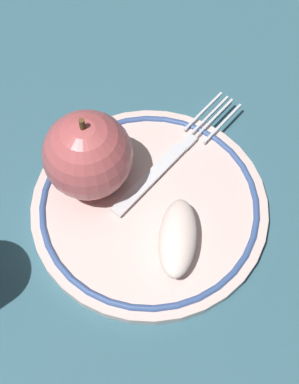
{
  "coord_description": "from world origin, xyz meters",
  "views": [
    {
      "loc": [
        -0.17,
        0.18,
        0.44
      ],
      "look_at": [
        -0.02,
        0.01,
        0.03
      ],
      "focal_mm": 50.0,
      "sensor_mm": 36.0,
      "label": 1
    }
  ],
  "objects_px": {
    "apple_red_whole": "(88,155)",
    "apple_slice_front": "(178,238)",
    "plate": "(150,206)",
    "fork": "(174,157)"
  },
  "relations": [
    {
      "from": "fork",
      "to": "plate",
      "type": "bearing_deg",
      "value": -165.29
    },
    {
      "from": "plate",
      "to": "fork",
      "type": "distance_m",
      "value": 0.06
    },
    {
      "from": "plate",
      "to": "apple_red_whole",
      "type": "relative_size",
      "value": 2.43
    },
    {
      "from": "plate",
      "to": "apple_red_whole",
      "type": "height_order",
      "value": "apple_red_whole"
    },
    {
      "from": "apple_red_whole",
      "to": "apple_slice_front",
      "type": "distance_m",
      "value": 0.11
    },
    {
      "from": "apple_slice_front",
      "to": "fork",
      "type": "relative_size",
      "value": 0.43
    },
    {
      "from": "plate",
      "to": "fork",
      "type": "relative_size",
      "value": 1.25
    },
    {
      "from": "plate",
      "to": "fork",
      "type": "xyz_separation_m",
      "value": [
        0.02,
        -0.05,
        0.01
      ]
    },
    {
      "from": "fork",
      "to": "apple_slice_front",
      "type": "bearing_deg",
      "value": -139.41
    },
    {
      "from": "apple_red_whole",
      "to": "apple_slice_front",
      "type": "relative_size",
      "value": 1.21
    }
  ]
}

